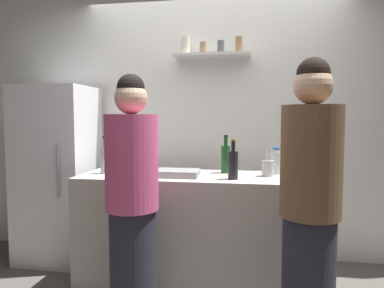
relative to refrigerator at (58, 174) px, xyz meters
name	(u,v)px	position (x,y,z in m)	size (l,w,h in m)	color
back_wall_assembly	(213,124)	(1.45, 0.40, 0.48)	(4.80, 0.32, 2.60)	white
refrigerator	(58,174)	(0.00, 0.00, 0.00)	(0.66, 0.60, 1.65)	white
counter	(192,230)	(1.35, -0.31, -0.38)	(1.80, 0.62, 0.90)	#B7B2A8
baking_pan	(177,173)	(1.24, -0.38, 0.10)	(0.34, 0.24, 0.05)	gray
utensil_holder	(268,168)	(1.94, -0.27, 0.14)	(0.09, 0.09, 0.22)	#B2B2B7
wine_bottle_amber_glass	(154,160)	(1.02, -0.28, 0.19)	(0.07, 0.07, 0.30)	#472814
wine_bottle_dark_glass	(233,164)	(1.68, -0.45, 0.19)	(0.08, 0.08, 0.31)	black
wine_bottle_green_glass	(226,158)	(1.61, -0.15, 0.20)	(0.08, 0.08, 0.32)	#19471E
wine_bottle_pale_glass	(105,159)	(0.62, -0.34, 0.19)	(0.07, 0.07, 0.31)	#B2BFB2
water_bottle_plastic	(276,162)	(2.02, -0.14, 0.17)	(0.09, 0.09, 0.22)	silver
person_brown_jacket	(310,209)	(2.14, -1.00, 0.01)	(0.34, 0.34, 1.69)	#262633
person_pink_top	(132,204)	(1.05, -0.91, -0.02)	(0.34, 0.34, 1.63)	#262633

